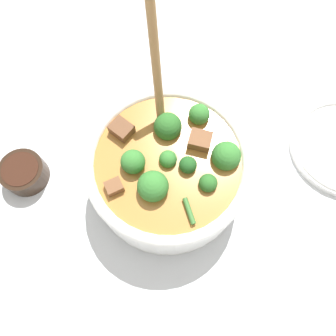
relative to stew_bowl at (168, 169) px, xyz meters
The scene contains 3 objects.
ground_plane 0.06m from the stew_bowl, 62.28° to the left, with size 4.00×4.00×0.00m, color silver.
stew_bowl is the anchor object (origin of this frame).
condiment_bowl 0.24m from the stew_bowl, ahead, with size 0.07×0.07×0.04m.
Camera 1 is at (-0.02, 0.17, 0.52)m, focal length 35.00 mm.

